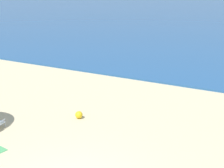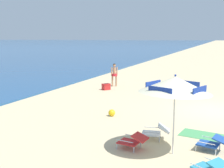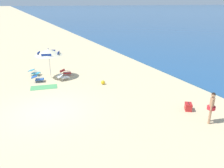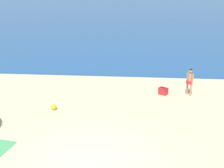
# 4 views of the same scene
# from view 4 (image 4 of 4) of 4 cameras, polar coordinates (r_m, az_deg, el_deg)

# --- Properties ---
(ground_plane) EXTENTS (800.00, 800.00, 0.00)m
(ground_plane) POSITION_cam_4_polar(r_m,az_deg,el_deg) (10.01, -4.87, -16.35)
(ground_plane) COLOR #D1BA8E
(person_standing_near_shore) EXTENTS (0.39, 0.39, 1.59)m
(person_standing_near_shore) POSITION_cam_4_polar(r_m,az_deg,el_deg) (16.07, 16.04, 0.80)
(person_standing_near_shore) COLOR tan
(person_standing_near_shore) RESTS_ON ground
(cooler_box) EXTENTS (0.61, 0.57, 0.43)m
(cooler_box) POSITION_cam_4_polar(r_m,az_deg,el_deg) (16.09, 10.70, -1.46)
(cooler_box) COLOR red
(cooler_box) RESTS_ON ground
(beach_ball) EXTENTS (0.29, 0.29, 0.29)m
(beach_ball) POSITION_cam_4_polar(r_m,az_deg,el_deg) (14.17, -12.19, -4.76)
(beach_ball) COLOR yellow
(beach_ball) RESTS_ON ground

